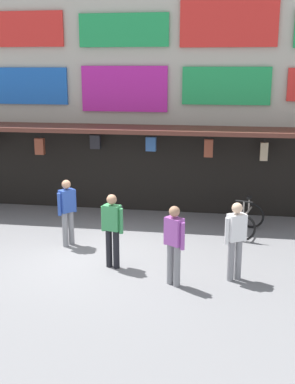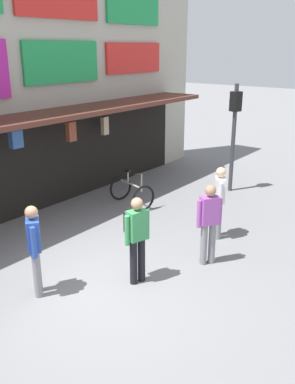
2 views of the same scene
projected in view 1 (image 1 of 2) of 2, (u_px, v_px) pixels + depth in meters
The scene contains 7 objects.
ground_plane at pixel (92, 258), 11.18m from camera, with size 80.00×80.00×0.00m, color slate.
shopfront at pixel (128, 79), 14.53m from camera, with size 18.00×2.60×8.00m.
bicycle_parked at pixel (247, 220), 12.64m from camera, with size 1.00×1.31×1.05m.
pedestrian_in_black at pixel (113, 225), 10.43m from camera, with size 0.51×0.42×1.68m.
pedestrian_in_red at pixel (174, 241), 9.56m from camera, with size 0.45×0.39×1.68m.
pedestrian_in_green at pixel (67, 209), 11.72m from camera, with size 0.39×0.44×1.68m.
pedestrian_in_blue at pixel (236, 237), 9.80m from camera, with size 0.46×0.38×1.68m.
Camera 1 is at (2.91, -10.08, 4.34)m, focal length 44.70 mm.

